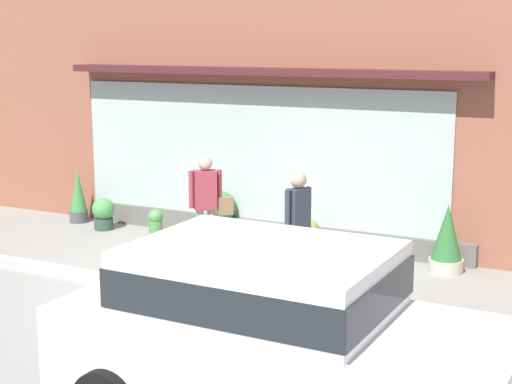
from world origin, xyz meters
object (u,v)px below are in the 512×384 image
at_px(fire_hydrant, 156,236).
at_px(potted_plant_low_front, 447,240).
at_px(potted_plant_near_hydrant, 221,212).
at_px(pedestrian_passerby, 298,222).
at_px(parked_car_white, 274,326).
at_px(pedestrian_with_handbag, 207,200).
at_px(potted_plant_doorstep, 103,213).
at_px(potted_plant_window_center, 78,197).
at_px(potted_plant_window_left, 310,237).

xyz_separation_m(fire_hydrant, potted_plant_low_front, (4.20, 1.49, 0.09)).
bearing_deg(fire_hydrant, potted_plant_near_hydrant, 83.95).
height_order(fire_hydrant, potted_plant_near_hydrant, fire_hydrant).
bearing_deg(pedestrian_passerby, parked_car_white, -134.51).
bearing_deg(pedestrian_with_handbag, fire_hydrant, 173.17).
distance_m(potted_plant_near_hydrant, potted_plant_doorstep, 2.28).
distance_m(fire_hydrant, potted_plant_doorstep, 2.43).
xyz_separation_m(pedestrian_with_handbag, parked_car_white, (3.24, -4.33, -0.05)).
bearing_deg(potted_plant_low_front, pedestrian_with_handbag, -163.16).
bearing_deg(potted_plant_window_center, potted_plant_low_front, -0.65).
height_order(parked_car_white, potted_plant_window_left, parked_car_white).
distance_m(potted_plant_low_front, potted_plant_window_center, 7.03).
bearing_deg(potted_plant_window_left, potted_plant_window_center, 179.26).
height_order(pedestrian_with_handbag, parked_car_white, pedestrian_with_handbag).
bearing_deg(potted_plant_window_center, pedestrian_with_handbag, -17.98).
height_order(pedestrian_with_handbag, potted_plant_doorstep, pedestrian_with_handbag).
height_order(pedestrian_with_handbag, potted_plant_window_left, pedestrian_with_handbag).
bearing_deg(potted_plant_window_left, fire_hydrant, -142.77).
xyz_separation_m(potted_plant_low_front, potted_plant_doorstep, (-6.25, -0.18, -0.19)).
height_order(potted_plant_low_front, potted_plant_near_hydrant, potted_plant_low_front).
relative_size(parked_car_white, potted_plant_doorstep, 6.95).
distance_m(pedestrian_passerby, potted_plant_window_center, 5.76).
relative_size(pedestrian_passerby, potted_plant_near_hydrant, 2.02).
height_order(pedestrian_passerby, potted_plant_window_center, pedestrian_passerby).
xyz_separation_m(pedestrian_passerby, potted_plant_window_center, (-5.41, 1.91, -0.50)).
distance_m(parked_car_white, potted_plant_near_hydrant, 6.78).
xyz_separation_m(fire_hydrant, pedestrian_with_handbag, (0.69, 0.42, 0.57)).
xyz_separation_m(pedestrian_passerby, potted_plant_near_hydrant, (-2.39, 2.08, -0.52)).
bearing_deg(fire_hydrant, potted_plant_window_center, 151.06).
relative_size(pedestrian_passerby, parked_car_white, 0.41).
xyz_separation_m(potted_plant_window_left, potted_plant_doorstep, (-4.03, -0.20, 0.03)).
height_order(pedestrian_with_handbag, potted_plant_window_center, pedestrian_with_handbag).
relative_size(pedestrian_with_handbag, potted_plant_window_center, 1.66).
bearing_deg(parked_car_white, pedestrian_passerby, 111.73).
bearing_deg(pedestrian_with_handbag, potted_plant_window_left, 1.25).
relative_size(pedestrian_with_handbag, potted_plant_window_left, 2.98).
xyz_separation_m(pedestrian_with_handbag, potted_plant_window_left, (1.30, 1.08, -0.71)).
distance_m(potted_plant_low_front, potted_plant_near_hydrant, 4.02).
relative_size(pedestrian_passerby, potted_plant_doorstep, 2.87).
relative_size(pedestrian_with_handbag, potted_plant_doorstep, 2.84).
bearing_deg(potted_plant_near_hydrant, potted_plant_window_center, -176.77).
relative_size(pedestrian_passerby, potted_plant_window_center, 1.67).
distance_m(pedestrian_passerby, potted_plant_window_left, 2.07).
bearing_deg(potted_plant_doorstep, potted_plant_window_left, 2.78).
height_order(fire_hydrant, pedestrian_with_handbag, pedestrian_with_handbag).
relative_size(potted_plant_window_center, potted_plant_doorstep, 1.71).
height_order(potted_plant_low_front, potted_plant_window_center, potted_plant_low_front).
distance_m(fire_hydrant, potted_plant_window_left, 2.49).
height_order(pedestrian_passerby, potted_plant_near_hydrant, pedestrian_passerby).
height_order(pedestrian_with_handbag, pedestrian_passerby, pedestrian_passerby).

